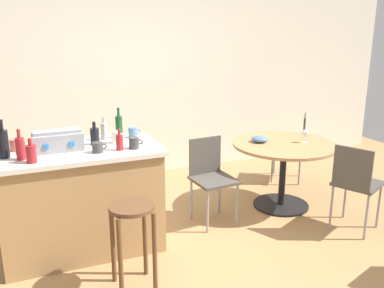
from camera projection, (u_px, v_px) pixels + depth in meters
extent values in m
plane|color=#A37A4C|center=(199.00, 255.00, 3.71)|extent=(8.80, 8.80, 0.00)
cube|color=silver|center=(128.00, 74.00, 5.42)|extent=(8.00, 0.10, 2.70)
cube|color=#A37A4C|center=(82.00, 202.00, 3.72)|extent=(1.33, 0.70, 0.90)
cube|color=beige|center=(78.00, 151.00, 3.60)|extent=(1.39, 0.76, 0.04)
cylinder|color=brown|center=(145.00, 238.00, 3.35)|extent=(0.04, 0.04, 0.65)
cylinder|color=brown|center=(113.00, 244.00, 3.25)|extent=(0.04, 0.04, 0.65)
cylinder|color=brown|center=(120.00, 260.00, 3.02)|extent=(0.04, 0.04, 0.65)
cylinder|color=brown|center=(155.00, 253.00, 3.12)|extent=(0.04, 0.04, 0.65)
cylinder|color=brown|center=(132.00, 207.00, 3.09)|extent=(0.34, 0.34, 0.03)
cylinder|color=black|center=(281.00, 205.00, 4.73)|extent=(0.61, 0.61, 0.02)
cylinder|color=black|center=(282.00, 176.00, 4.64)|extent=(0.07, 0.07, 0.70)
cylinder|color=#A37A4C|center=(284.00, 144.00, 4.54)|extent=(1.11, 1.11, 0.03)
cube|color=#47423D|center=(214.00, 180.00, 4.22)|extent=(0.43, 0.43, 0.03)
cube|color=#47423D|center=(205.00, 156.00, 4.33)|extent=(0.36, 0.06, 0.40)
cylinder|color=gray|center=(219.00, 193.00, 4.50)|extent=(0.02, 0.02, 0.44)
cylinder|color=gray|center=(191.00, 199.00, 4.35)|extent=(0.02, 0.02, 0.44)
cylinder|color=gray|center=(208.00, 212.00, 4.06)|extent=(0.02, 0.02, 0.44)
cylinder|color=gray|center=(237.00, 205.00, 4.21)|extent=(0.02, 0.02, 0.44)
cube|color=#47423D|center=(358.00, 183.00, 4.08)|extent=(0.54, 0.54, 0.03)
cube|color=#47423D|center=(352.00, 169.00, 3.89)|extent=(0.18, 0.33, 0.40)
cylinder|color=gray|center=(331.00, 207.00, 4.13)|extent=(0.02, 0.02, 0.46)
cylinder|color=gray|center=(366.00, 217.00, 3.92)|extent=(0.02, 0.02, 0.46)
cylinder|color=gray|center=(379.00, 206.00, 4.16)|extent=(0.02, 0.02, 0.46)
cylinder|color=gray|center=(345.00, 197.00, 4.38)|extent=(0.02, 0.02, 0.46)
cube|color=#47423D|center=(288.00, 145.00, 5.43)|extent=(0.56, 0.56, 0.03)
cube|color=#47423D|center=(304.00, 131.00, 5.32)|extent=(0.24, 0.30, 0.40)
cylinder|color=gray|center=(300.00, 168.00, 5.29)|extent=(0.02, 0.02, 0.45)
cylinder|color=gray|center=(300.00, 160.00, 5.61)|extent=(0.02, 0.02, 0.45)
cylinder|color=gray|center=(275.00, 158.00, 5.70)|extent=(0.02, 0.02, 0.45)
cylinder|color=gray|center=(272.00, 166.00, 5.38)|extent=(0.02, 0.02, 0.45)
cube|color=gray|center=(58.00, 142.00, 3.54)|extent=(0.41, 0.22, 0.15)
cube|color=gray|center=(57.00, 132.00, 3.51)|extent=(0.39, 0.13, 0.02)
cube|color=blue|center=(46.00, 146.00, 3.39)|extent=(0.04, 0.01, 0.04)
cube|color=blue|center=(72.00, 144.00, 3.47)|extent=(0.04, 0.01, 0.04)
cylinder|color=maroon|center=(120.00, 142.00, 3.54)|extent=(0.06, 0.06, 0.13)
cylinder|color=maroon|center=(119.00, 132.00, 3.52)|extent=(0.02, 0.02, 0.05)
cylinder|color=maroon|center=(31.00, 154.00, 3.21)|extent=(0.08, 0.08, 0.14)
cylinder|color=maroon|center=(30.00, 142.00, 3.18)|extent=(0.03, 0.03, 0.05)
cylinder|color=maroon|center=(20.00, 149.00, 3.28)|extent=(0.07, 0.07, 0.18)
cylinder|color=maroon|center=(19.00, 134.00, 3.24)|extent=(0.03, 0.03, 0.07)
cylinder|color=black|center=(95.00, 136.00, 3.70)|extent=(0.08, 0.08, 0.15)
cylinder|color=black|center=(94.00, 125.00, 3.68)|extent=(0.03, 0.03, 0.06)
cylinder|color=#B7B2AD|center=(104.00, 131.00, 3.86)|extent=(0.06, 0.06, 0.16)
cylinder|color=#B7B2AD|center=(103.00, 120.00, 3.83)|extent=(0.02, 0.02, 0.06)
cylinder|color=black|center=(3.00, 144.00, 3.32)|extent=(0.08, 0.08, 0.22)
cylinder|color=black|center=(1.00, 125.00, 3.28)|extent=(0.03, 0.03, 0.09)
cylinder|color=#194C23|center=(119.00, 127.00, 3.92)|extent=(0.07, 0.07, 0.21)
cylinder|color=#194C23|center=(118.00, 112.00, 3.88)|extent=(0.02, 0.02, 0.08)
cylinder|color=#4C7099|center=(133.00, 133.00, 3.94)|extent=(0.08, 0.08, 0.10)
torus|color=#4C7099|center=(138.00, 132.00, 3.96)|extent=(0.05, 0.01, 0.05)
cylinder|color=#383838|center=(134.00, 143.00, 3.59)|extent=(0.09, 0.09, 0.10)
torus|color=#383838|center=(140.00, 142.00, 3.61)|extent=(0.05, 0.01, 0.05)
cylinder|color=#383838|center=(97.00, 147.00, 3.48)|extent=(0.09, 0.09, 0.09)
torus|color=#383838|center=(104.00, 146.00, 3.50)|extent=(0.05, 0.01, 0.05)
cylinder|color=white|center=(116.00, 137.00, 3.76)|extent=(0.08, 0.08, 0.11)
torus|color=white|center=(122.00, 136.00, 3.78)|extent=(0.05, 0.01, 0.05)
cylinder|color=#DB6651|center=(15.00, 145.00, 3.52)|extent=(0.09, 0.09, 0.10)
torus|color=#DB6651|center=(22.00, 144.00, 3.54)|extent=(0.05, 0.01, 0.05)
cylinder|color=silver|center=(305.00, 142.00, 4.56)|extent=(0.06, 0.06, 0.00)
cylinder|color=silver|center=(305.00, 139.00, 4.55)|extent=(0.01, 0.01, 0.08)
ellipsoid|color=silver|center=(306.00, 132.00, 4.53)|extent=(0.07, 0.07, 0.06)
ellipsoid|color=#4C7099|center=(260.00, 139.00, 4.57)|extent=(0.18, 0.18, 0.07)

